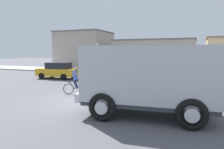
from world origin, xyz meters
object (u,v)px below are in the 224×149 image
car_white_mid (154,70)px  cyclist (76,81)px  traffic_light_pole (98,61)px  truck_foreground (148,76)px  car_red_near (58,70)px

car_white_mid → cyclist: bearing=-106.4°
traffic_light_pole → truck_foreground: bearing=-39.8°
traffic_light_pole → car_white_mid: (1.72, 9.03, -1.25)m
cyclist → car_red_near: size_ratio=0.42×
cyclist → car_white_mid: cyclist is taller
cyclist → car_white_mid: 10.17m
cyclist → car_red_near: cyclist is taller
truck_foreground → car_white_mid: truck_foreground is taller
car_white_mid → traffic_light_pole: bearing=-100.8°
truck_foreground → car_white_mid: (-2.22, 12.31, -0.85)m
truck_foreground → cyclist: (-5.10, 2.55, -0.80)m
truck_foreground → car_red_near: 13.95m
truck_foreground → cyclist: bearing=153.4°
cyclist → traffic_light_pole: 1.83m
car_white_mid → car_red_near: bearing=-156.8°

